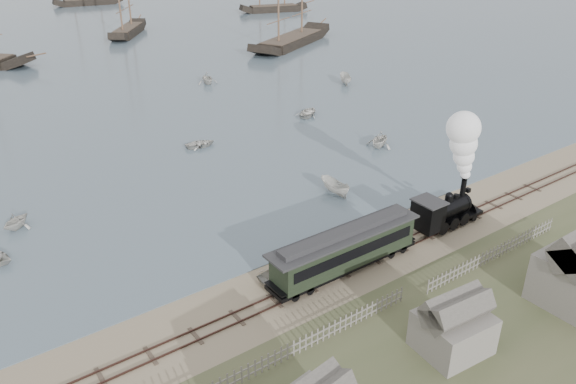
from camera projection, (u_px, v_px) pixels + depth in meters
ground at (304, 268)px, 41.64m from camera, size 600.00×600.00×0.00m
rail_track at (321, 281)px, 40.17m from camera, size 120.00×1.80×0.16m
picket_fence_west at (288, 359)px, 33.15m from camera, size 19.00×0.10×1.20m
picket_fence_east at (494, 259)px, 42.72m from camera, size 15.00×0.10×1.20m
shed_mid at (450, 349)px, 33.96m from camera, size 4.00×3.50×3.60m
locomotive at (459, 177)px, 45.74m from camera, size 7.56×2.82×9.42m
passenger_coach at (345, 248)px, 40.44m from camera, size 12.67×2.44×3.08m
beached_dinghy at (284, 273)px, 40.40m from camera, size 2.98×4.02×0.80m
rowboat_1 at (16, 221)px, 46.50m from camera, size 3.51×3.60×1.44m
rowboat_2 at (335, 187)px, 52.26m from camera, size 3.63×1.56×1.37m
rowboat_3 at (200, 144)px, 63.00m from camera, size 2.85×3.68×0.70m
rowboat_4 at (380, 139)px, 62.72m from camera, size 4.00×4.27×1.81m
rowboat_5 at (345, 79)px, 85.95m from camera, size 4.15×3.30×1.53m
rowboat_7 at (207, 78)px, 85.97m from camera, size 3.99×3.62×1.83m
rowboat_8 at (308, 112)px, 72.79m from camera, size 4.39×4.74×0.80m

